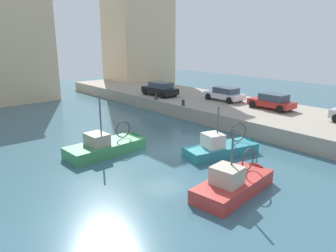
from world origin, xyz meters
name	(u,v)px	position (x,y,z in m)	size (l,w,h in m)	color
water_surface	(164,153)	(0.00, 0.00, 0.00)	(80.00, 80.00, 0.00)	#386070
quay_wall	(265,117)	(11.50, 0.00, 0.60)	(9.00, 56.00, 1.20)	#9E9384
fishing_boat_red	(237,188)	(-0.74, -6.48, 0.12)	(5.68, 2.46, 4.14)	#BC3833
fishing_boat_green	(111,150)	(-2.60, 2.38, 0.10)	(5.97, 2.34, 4.78)	#388951
fishing_boat_teal	(225,152)	(2.89, -2.75, 0.13)	(5.83, 2.95, 3.99)	teal
parked_car_black	(160,89)	(9.08, 11.48, 1.95)	(2.17, 4.21, 1.48)	black
parked_car_red	(272,101)	(12.22, -0.16, 1.90)	(1.93, 4.03, 1.37)	red
parked_car_white	(225,94)	(12.14, 5.07, 1.89)	(2.00, 4.06, 1.34)	silver
mooring_bollard_south	(183,103)	(7.35, 6.00, 1.48)	(0.28, 0.28, 0.55)	#2D2D33
mooring_bollard_mid	(156,97)	(7.35, 10.00, 1.48)	(0.28, 0.28, 0.55)	#2D2D33
waterfront_building_west	(3,44)	(-2.33, 25.77, 6.62)	(9.98, 7.17, 13.21)	beige
waterfront_building_west_mid	(138,8)	(16.18, 25.14, 11.43)	(9.15, 6.84, 22.81)	beige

